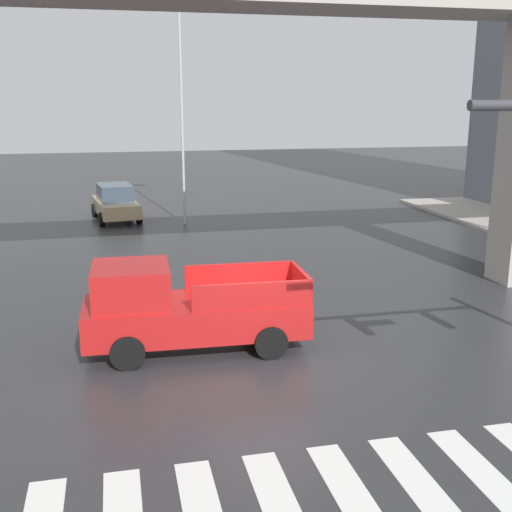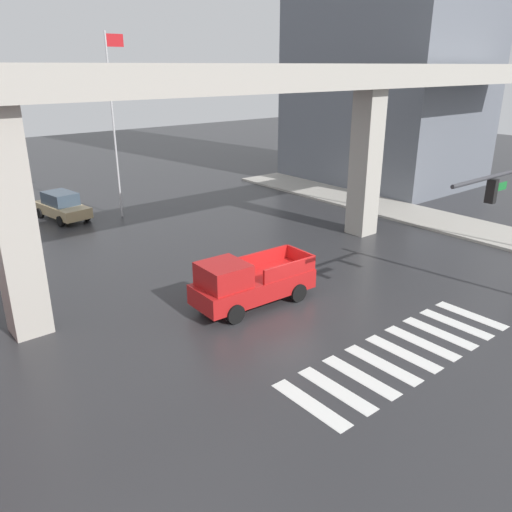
{
  "view_description": "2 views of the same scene",
  "coord_description": "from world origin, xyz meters",
  "px_view_note": "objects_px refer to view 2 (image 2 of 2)",
  "views": [
    {
      "loc": [
        -3.18,
        -13.01,
        5.67
      ],
      "look_at": [
        0.58,
        3.53,
        1.46
      ],
      "focal_mm": 44.17,
      "sensor_mm": 36.0,
      "label": 1
    },
    {
      "loc": [
        -13.35,
        -13.89,
        9.15
      ],
      "look_at": [
        -0.37,
        2.0,
        1.46
      ],
      "focal_mm": 35.82,
      "sensor_mm": 36.0,
      "label": 2
    }
  ],
  "objects_px": {
    "pickup_truck": "(248,283)",
    "street_lamp_mid_block": "(367,140)",
    "sedan_tan": "(62,206)",
    "flagpole": "(114,115)"
  },
  "relations": [
    {
      "from": "pickup_truck",
      "to": "sedan_tan",
      "type": "height_order",
      "value": "pickup_truck"
    },
    {
      "from": "street_lamp_mid_block",
      "to": "flagpole",
      "type": "height_order",
      "value": "flagpole"
    },
    {
      "from": "sedan_tan",
      "to": "street_lamp_mid_block",
      "type": "bearing_deg",
      "value": -31.63
    },
    {
      "from": "pickup_truck",
      "to": "street_lamp_mid_block",
      "type": "relative_size",
      "value": 0.71
    },
    {
      "from": "pickup_truck",
      "to": "sedan_tan",
      "type": "relative_size",
      "value": 1.15
    },
    {
      "from": "pickup_truck",
      "to": "sedan_tan",
      "type": "xyz_separation_m",
      "value": [
        -1.37,
        17.13,
        -0.14
      ]
    },
    {
      "from": "pickup_truck",
      "to": "street_lamp_mid_block",
      "type": "xyz_separation_m",
      "value": [
        15.33,
        6.84,
        3.57
      ]
    },
    {
      "from": "sedan_tan",
      "to": "flagpole",
      "type": "bearing_deg",
      "value": -29.81
    },
    {
      "from": "pickup_truck",
      "to": "sedan_tan",
      "type": "bearing_deg",
      "value": 94.56
    },
    {
      "from": "street_lamp_mid_block",
      "to": "sedan_tan",
      "type": "bearing_deg",
      "value": 148.37
    }
  ]
}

